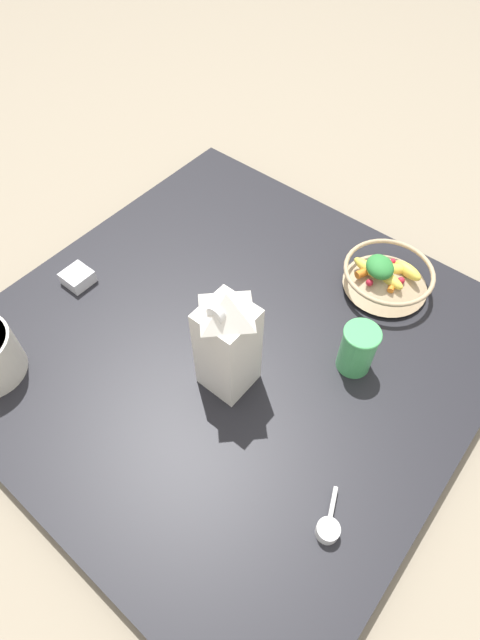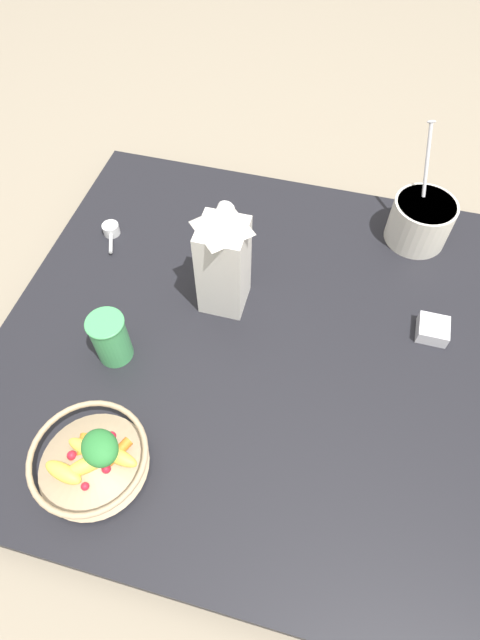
# 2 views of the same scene
# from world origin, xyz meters

# --- Properties ---
(ground_plane) EXTENTS (6.00, 6.00, 0.00)m
(ground_plane) POSITION_xyz_m (0.00, 0.00, 0.00)
(ground_plane) COLOR gray
(countertop) EXTENTS (0.97, 0.97, 0.04)m
(countertop) POSITION_xyz_m (0.00, 0.00, 0.02)
(countertop) COLOR black
(countertop) RESTS_ON ground_plane
(fruit_bowl) EXTENTS (0.20, 0.20, 0.09)m
(fruit_bowl) POSITION_xyz_m (0.17, 0.33, 0.08)
(fruit_bowl) COLOR tan
(fruit_bowl) RESTS_ON countertop
(milk_carton) EXTENTS (0.09, 0.09, 0.26)m
(milk_carton) POSITION_xyz_m (0.06, -0.08, 0.17)
(milk_carton) COLOR silver
(milk_carton) RESTS_ON countertop
(yogurt_tub) EXTENTS (0.14, 0.17, 0.25)m
(yogurt_tub) POSITION_xyz_m (-0.32, -0.36, 0.10)
(yogurt_tub) COLOR silver
(yogurt_tub) RESTS_ON countertop
(drinking_cup) EXTENTS (0.07, 0.07, 0.11)m
(drinking_cup) POSITION_xyz_m (0.23, 0.11, 0.10)
(drinking_cup) COLOR #4CB266
(drinking_cup) RESTS_ON countertop
(spice_jar) EXTENTS (0.06, 0.06, 0.03)m
(spice_jar) POSITION_xyz_m (-0.37, -0.10, 0.05)
(spice_jar) COLOR silver
(spice_jar) RESTS_ON countertop
(measuring_scoop) EXTENTS (0.05, 0.09, 0.03)m
(measuring_scoop) POSITION_xyz_m (0.37, -0.19, 0.05)
(measuring_scoop) COLOR white
(measuring_scoop) RESTS_ON countertop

